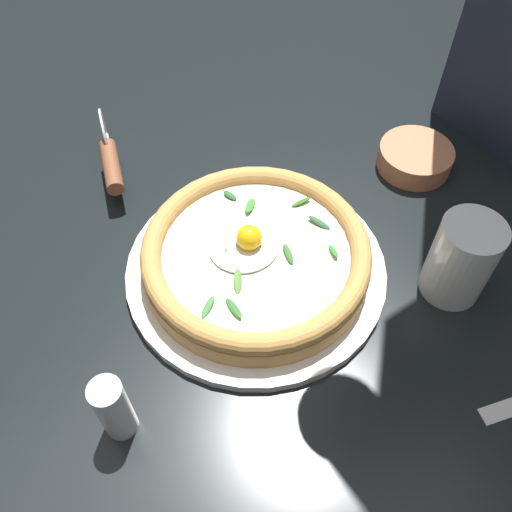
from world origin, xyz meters
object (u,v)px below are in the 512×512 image
Objects in this scene: drinking_glass at (459,264)px; pepper_shaker at (114,409)px; pizza at (256,255)px; pizza_cutter at (110,157)px; side_bowl at (415,158)px.

pepper_shaker is at bearing -2.84° from drinking_glass.
pizza is 1.84× the size of pizza_cutter.
pizza_cutter is at bearing -107.80° from pepper_shaker.
pizza_cutter is at bearing -24.81° from side_bowl.
pizza is at bearing -32.94° from drinking_glass.
side_bowl is 0.96× the size of drinking_glass.
drinking_glass is 1.24× the size of pepper_shaker.
drinking_glass is (0.09, 0.18, 0.03)m from side_bowl.
pizza_cutter is 1.35× the size of drinking_glass.
pizza reaches higher than side_bowl.
drinking_glass is (-0.29, 0.36, 0.01)m from pizza_cutter.
pizza is at bearing -153.07° from pepper_shaker.
pizza is 0.23m from drinking_glass.
pizza and pizza_cutter have the same top height.
pizza_cutter reaches higher than side_bowl.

